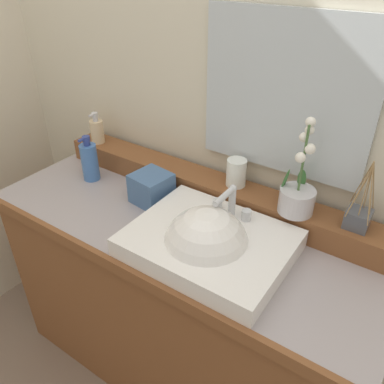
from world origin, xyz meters
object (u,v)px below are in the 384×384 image
object	(u,v)px
soap_dispenser	(97,131)
lotion_bottle	(90,161)
reed_diffuser	(358,218)
tissue_box	(152,188)
sink_basin	(207,246)
tumbler_cup	(236,173)
potted_plant	(298,193)

from	to	relation	value
soap_dispenser	lotion_bottle	xyz separation A→B (m)	(0.09, -0.14, -0.06)
reed_diffuser	tissue_box	size ratio (longest dim) A/B	1.76
sink_basin	reed_diffuser	size ratio (longest dim) A/B	2.15
tumbler_cup	potted_plant	bearing A→B (deg)	-8.36
potted_plant	lotion_bottle	world-z (taller)	potted_plant
sink_basin	tissue_box	distance (m)	0.36
soap_dispenser	tumbler_cup	bearing A→B (deg)	2.01
soap_dispenser	reed_diffuser	distance (m)	1.11
reed_diffuser	tissue_box	xyz separation A→B (m)	(-0.70, -0.14, -0.07)
sink_basin	soap_dispenser	xyz separation A→B (m)	(-0.74, 0.27, 0.11)
soap_dispenser	sink_basin	bearing A→B (deg)	-19.80
sink_basin	tumbler_cup	bearing A→B (deg)	102.59
reed_diffuser	tissue_box	distance (m)	0.72
soap_dispenser	tissue_box	world-z (taller)	soap_dispenser
potted_plant	soap_dispenser	size ratio (longest dim) A/B	2.32
soap_dispenser	reed_diffuser	xyz separation A→B (m)	(1.11, 0.01, -0.02)
potted_plant	soap_dispenser	bearing A→B (deg)	179.27
sink_basin	lotion_bottle	distance (m)	0.66
lotion_bottle	sink_basin	bearing A→B (deg)	-11.01
potted_plant	soap_dispenser	world-z (taller)	potted_plant
lotion_bottle	tissue_box	bearing A→B (deg)	2.05
tumbler_cup	tissue_box	distance (m)	0.32
sink_basin	lotion_bottle	world-z (taller)	lotion_bottle
soap_dispenser	tissue_box	size ratio (longest dim) A/B	1.05
lotion_bottle	tissue_box	size ratio (longest dim) A/B	1.48
lotion_bottle	reed_diffuser	bearing A→B (deg)	8.70
tumbler_cup	tissue_box	size ratio (longest dim) A/B	0.77
sink_basin	tissue_box	size ratio (longest dim) A/B	3.80
soap_dispenser	lotion_bottle	bearing A→B (deg)	-56.79
reed_diffuser	tissue_box	world-z (taller)	reed_diffuser
sink_basin	reed_diffuser	world-z (taller)	reed_diffuser
potted_plant	soap_dispenser	xyz separation A→B (m)	(-0.92, 0.01, -0.01)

